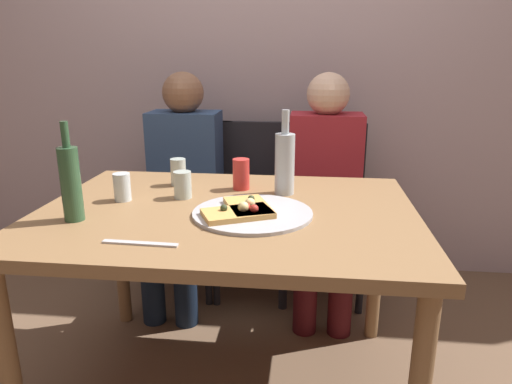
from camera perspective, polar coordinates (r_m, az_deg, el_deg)
back_wall at (r=2.72m, az=0.83°, el=17.64°), size 6.00×0.10×2.60m
dining_table at (r=1.63m, az=-3.56°, el=-4.78°), size 1.30×0.96×0.74m
pizza_tray at (r=1.54m, az=-0.43°, el=-2.62°), size 0.40×0.40×0.01m
pizza_slice_last at (r=1.49m, az=-2.20°, el=-2.57°), size 0.25×0.21×0.05m
pizza_slice_extra at (r=1.55m, az=-0.92°, el=-1.81°), size 0.20×0.25×0.05m
wine_bottle at (r=1.75m, az=3.56°, el=3.70°), size 0.08×0.08×0.32m
beer_bottle at (r=1.57m, az=-21.89°, el=1.13°), size 0.06×0.06×0.32m
tumbler_near at (r=1.75m, az=-16.18°, el=0.60°), size 0.06×0.06×0.10m
tumbler_far at (r=1.73m, az=-9.04°, el=0.89°), size 0.07×0.07×0.10m
wine_glass at (r=1.91m, az=-9.56°, el=2.45°), size 0.06×0.06×0.11m
soda_can at (r=1.82m, az=-1.85°, el=2.21°), size 0.07×0.07×0.12m
table_knife at (r=1.35m, az=-14.11°, el=-6.16°), size 0.22×0.03×0.01m
chair_left at (r=2.57m, az=-8.09°, el=-0.23°), size 0.44×0.44×0.90m
chair_middle at (r=2.51m, az=-0.57°, el=-0.48°), size 0.44×0.44×0.90m
chair_right at (r=2.49m, az=8.30°, el=-0.78°), size 0.44×0.44×0.90m
guest_in_sweater at (r=2.40m, az=-9.11°, el=1.67°), size 0.36×0.56×1.17m
guest_in_beanie at (r=2.31m, az=8.52°, el=1.14°), size 0.36×0.56×1.17m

